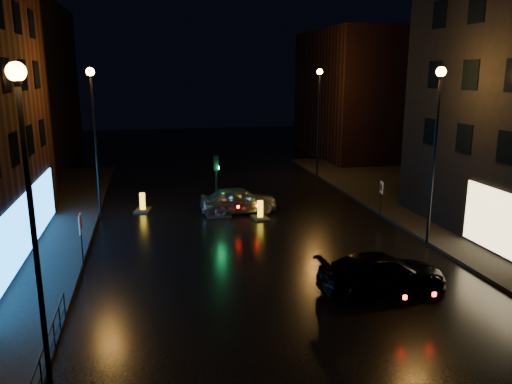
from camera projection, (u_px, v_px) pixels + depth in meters
ground at (311, 324)px, 16.57m from camera, size 120.00×120.00×0.00m
pavement_right at (510, 225)px, 27.05m from camera, size 12.00×44.00×0.15m
building_far_left at (20, 85)px, 44.86m from camera, size 8.00×16.00×14.00m
building_far_right at (355, 94)px, 48.66m from camera, size 8.00×14.00×12.00m
street_lamp_lnear at (28, 184)px, 11.75m from camera, size 0.44×0.44×8.37m
street_lamp_lfar at (94, 121)px, 26.95m from camera, size 0.44×0.44×8.37m
street_lamp_rnear at (436, 130)px, 22.58m from camera, size 0.44×0.44×8.37m
street_lamp_rfar at (319, 107)px, 37.77m from camera, size 0.44×0.44×8.37m
traffic_signal at (217, 204)px, 29.50m from camera, size 1.40×2.40×3.45m
guard_railing at (47, 347)px, 13.79m from camera, size 0.05×6.04×1.00m
silver_hatchback at (239, 200)px, 29.50m from camera, size 4.53×1.84×1.54m
dark_sedan at (382, 273)px, 18.87m from camera, size 5.09×2.27×1.45m
bollard_near at (260, 215)px, 28.37m from camera, size 0.90×1.26×1.05m
bollard_far at (143, 207)px, 29.92m from camera, size 1.11×1.43×1.11m
road_sign_left at (81, 229)px, 20.57m from camera, size 0.08×0.59×2.46m
road_sign_right at (381, 190)px, 28.45m from camera, size 0.14×0.50×2.08m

